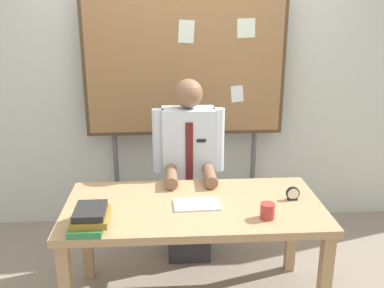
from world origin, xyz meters
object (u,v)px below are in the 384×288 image
(desk, at_px, (194,216))
(open_notebook, at_px, (197,205))
(book_stack, at_px, (90,218))
(desk_clock, at_px, (293,194))
(coffee_mug, at_px, (267,211))
(bulletin_board, at_px, (185,64))
(person, at_px, (189,178))

(desk, xyz_separation_m, open_notebook, (0.02, -0.02, 0.09))
(book_stack, bearing_deg, desk_clock, 12.75)
(desk, bearing_deg, book_stack, -157.11)
(desk, xyz_separation_m, coffee_mug, (0.43, -0.22, 0.14))
(desk, xyz_separation_m, bulletin_board, (0.00, 1.12, 0.85))
(person, bearing_deg, desk, -90.00)
(person, xyz_separation_m, book_stack, (-0.62, -0.88, 0.12))
(person, height_order, book_stack, person)
(bulletin_board, bearing_deg, desk_clock, -58.87)
(open_notebook, xyz_separation_m, coffee_mug, (0.41, -0.20, 0.04))
(bulletin_board, height_order, coffee_mug, bulletin_board)
(coffee_mug, bearing_deg, open_notebook, 153.82)
(bulletin_board, distance_m, coffee_mug, 1.58)
(bulletin_board, relative_size, book_stack, 7.33)
(desk, height_order, desk_clock, desk_clock)
(desk, height_order, coffee_mug, coffee_mug)
(desk_clock, bearing_deg, desk, -177.65)
(open_notebook, distance_m, coffee_mug, 0.46)
(person, distance_m, book_stack, 1.08)
(book_stack, xyz_separation_m, open_notebook, (0.64, 0.24, -0.05))
(desk_clock, bearing_deg, open_notebook, -175.81)
(open_notebook, height_order, desk_clock, desk_clock)
(desk, distance_m, bulletin_board, 1.40)
(book_stack, bearing_deg, coffee_mug, 2.18)
(coffee_mug, bearing_deg, book_stack, -177.82)
(bulletin_board, distance_m, book_stack, 1.67)
(person, relative_size, book_stack, 4.98)
(open_notebook, bearing_deg, desk, 130.16)
(bulletin_board, bearing_deg, book_stack, -114.32)
(book_stack, height_order, coffee_mug, book_stack)
(desk, height_order, person, person)
(desk_clock, bearing_deg, person, 138.15)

